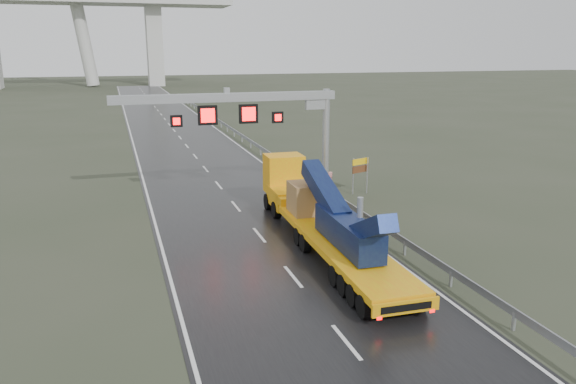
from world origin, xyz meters
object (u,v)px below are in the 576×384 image
object	(u,v)px
exit_sign_pair	(360,169)
striped_barrier	(328,179)
sign_gantry	(259,115)
heavy_haul_truck	(316,210)

from	to	relation	value
exit_sign_pair	striped_barrier	bearing A→B (deg)	94.80
sign_gantry	exit_sign_pair	bearing A→B (deg)	-10.65
sign_gantry	striped_barrier	world-z (taller)	sign_gantry
sign_gantry	heavy_haul_truck	xyz separation A→B (m)	(0.65, -9.32, -4.01)
sign_gantry	striped_barrier	bearing A→B (deg)	14.83
exit_sign_pair	sign_gantry	bearing A→B (deg)	148.89
heavy_haul_truck	striped_barrier	world-z (taller)	heavy_haul_truck
heavy_haul_truck	exit_sign_pair	xyz separation A→B (m)	(6.24, 8.03, 0.19)
sign_gantry	heavy_haul_truck	size ratio (longest dim) A/B	0.85
heavy_haul_truck	striped_barrier	size ratio (longest dim) A/B	16.98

